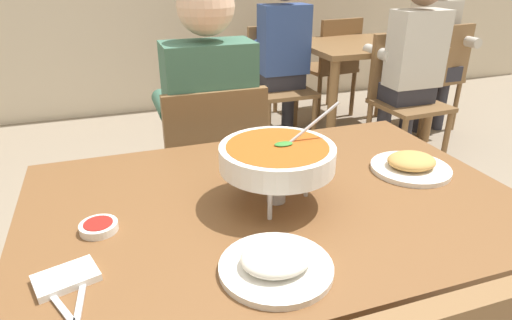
{
  "coord_description": "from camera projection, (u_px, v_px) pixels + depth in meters",
  "views": [
    {
      "loc": [
        -0.39,
        -0.97,
        1.35
      ],
      "look_at": [
        0.0,
        0.15,
        0.82
      ],
      "focal_mm": 30.83,
      "sensor_mm": 36.0,
      "label": 1
    }
  ],
  "objects": [
    {
      "name": "chair_bg_corner",
      "position": [
        273.0,
        65.0,
        3.91
      ],
      "size": [
        0.45,
        0.45,
        0.9
      ],
      "color": "brown",
      "rests_on": "ground_plane"
    },
    {
      "name": "chair_bg_window",
      "position": [
        332.0,
        62.0,
        4.02
      ],
      "size": [
        0.49,
        0.49,
        0.9
      ],
      "color": "brown",
      "rests_on": "ground_plane"
    },
    {
      "name": "chair_bg_left",
      "position": [
        437.0,
        72.0,
        3.66
      ],
      "size": [
        0.49,
        0.49,
        0.9
      ],
      "color": "brown",
      "rests_on": "ground_plane"
    },
    {
      "name": "patron_bg_right",
      "position": [
        282.0,
        49.0,
        3.33
      ],
      "size": [
        0.4,
        0.45,
        1.31
      ],
      "color": "#2D2D38",
      "rests_on": "ground_plane"
    },
    {
      "name": "dining_table_far",
      "position": [
        363.0,
        60.0,
        3.52
      ],
      "size": [
        1.0,
        0.8,
        0.77
      ],
      "color": "brown",
      "rests_on": "ground_plane"
    },
    {
      "name": "appetizer_plate",
      "position": [
        411.0,
        165.0,
        1.34
      ],
      "size": [
        0.24,
        0.24,
        0.06
      ],
      "color": "white",
      "rests_on": "dining_table_main"
    },
    {
      "name": "napkin_folded",
      "position": [
        66.0,
        278.0,
        0.88
      ],
      "size": [
        0.14,
        0.11,
        0.02
      ],
      "primitive_type": "cube",
      "rotation": [
        0.0,
        0.0,
        0.29
      ],
      "color": "white",
      "rests_on": "dining_table_main"
    },
    {
      "name": "curry_bowl",
      "position": [
        276.0,
        157.0,
        1.13
      ],
      "size": [
        0.33,
        0.3,
        0.26
      ],
      "color": "silver",
      "rests_on": "dining_table_main"
    },
    {
      "name": "chair_bg_right",
      "position": [
        278.0,
        79.0,
        3.44
      ],
      "size": [
        0.45,
        0.45,
        0.9
      ],
      "color": "brown",
      "rests_on": "ground_plane"
    },
    {
      "name": "spoon_utensil",
      "position": [
        82.0,
        292.0,
        0.85
      ],
      "size": [
        0.03,
        0.17,
        0.01
      ],
      "primitive_type": "cube",
      "rotation": [
        0.0,
        0.0,
        -0.1
      ],
      "color": "silver",
      "rests_on": "dining_table_main"
    },
    {
      "name": "rice_plate",
      "position": [
        276.0,
        263.0,
        0.91
      ],
      "size": [
        0.24,
        0.24,
        0.06
      ],
      "color": "white",
      "rests_on": "dining_table_main"
    },
    {
      "name": "dining_table_main",
      "position": [
        273.0,
        232.0,
        1.24
      ],
      "size": [
        1.32,
        0.89,
        0.77
      ],
      "color": "brown",
      "rests_on": "ground_plane"
    },
    {
      "name": "chair_bg_middle",
      "position": [
        403.0,
        91.0,
        3.11
      ],
      "size": [
        0.46,
        0.46,
        0.9
      ],
      "color": "brown",
      "rests_on": "ground_plane"
    },
    {
      "name": "sauce_dish",
      "position": [
        99.0,
        227.0,
        1.05
      ],
      "size": [
        0.09,
        0.09,
        0.02
      ],
      "color": "white",
      "rests_on": "dining_table_main"
    },
    {
      "name": "diner_main",
      "position": [
        209.0,
        118.0,
        1.86
      ],
      "size": [
        0.4,
        0.45,
        1.31
      ],
      "color": "#2D2D38",
      "rests_on": "ground_plane"
    },
    {
      "name": "patron_bg_middle",
      "position": [
        411.0,
        59.0,
        2.98
      ],
      "size": [
        0.4,
        0.45,
        1.31
      ],
      "color": "#2D2D38",
      "rests_on": "ground_plane"
    },
    {
      "name": "patron_bg_left",
      "position": [
        435.0,
        42.0,
        3.62
      ],
      "size": [
        0.4,
        0.45,
        1.31
      ],
      "color": "#2D2D38",
      "rests_on": "ground_plane"
    },
    {
      "name": "chair_diner_main",
      "position": [
        213.0,
        171.0,
        1.93
      ],
      "size": [
        0.44,
        0.44,
        0.9
      ],
      "color": "brown",
      "rests_on": "ground_plane"
    },
    {
      "name": "fork_utensil",
      "position": [
        54.0,
        298.0,
        0.84
      ],
      "size": [
        0.08,
        0.16,
        0.01
      ],
      "primitive_type": "cube",
      "rotation": [
        0.0,
        0.0,
        0.43
      ],
      "color": "silver",
      "rests_on": "dining_table_main"
    }
  ]
}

